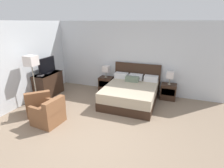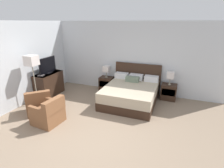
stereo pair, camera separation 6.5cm
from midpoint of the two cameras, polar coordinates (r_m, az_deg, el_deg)
ground_plane at (r=4.47m, az=-7.03°, el=-16.48°), size 9.61×9.61×0.00m
wall_back at (r=6.76m, az=5.40°, el=8.54°), size 6.95×0.06×2.67m
wall_left at (r=6.59m, az=-25.09°, el=6.49°), size 0.06×5.00×2.67m
bed at (r=6.00m, az=6.45°, el=-2.98°), size 1.74×1.99×1.16m
nightstand_left at (r=7.00m, az=-1.54°, el=0.06°), size 0.53×0.42×0.56m
nightstand_right at (r=6.53m, az=18.25°, el=-2.46°), size 0.53×0.42×0.56m
table_lamp_left at (r=6.82m, az=-1.59°, el=4.90°), size 0.24×0.24×0.45m
table_lamp_right at (r=6.34m, az=18.84°, el=2.68°), size 0.24×0.24×0.45m
dresser at (r=6.92m, az=-19.57°, el=0.04°), size 0.53×1.13×0.85m
tv at (r=6.76m, az=-20.04°, el=5.67°), size 0.18×0.82×0.58m
book_red_cover at (r=6.54m, az=-21.88°, el=2.61°), size 0.22×0.23×0.04m
armchair_by_window at (r=5.74m, az=-22.47°, el=-6.02°), size 0.97×0.97×0.76m
armchair_companion at (r=5.08m, az=-19.60°, el=-9.07°), size 0.75×0.75×0.76m
floor_lamp at (r=6.02m, az=-24.42°, el=6.08°), size 0.34×0.34×1.65m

